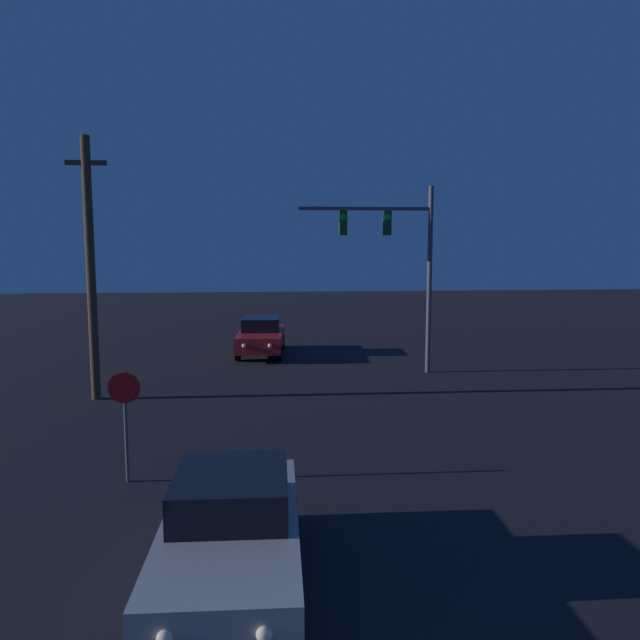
% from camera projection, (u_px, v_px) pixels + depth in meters
% --- Properties ---
extents(car_near, '(2.03, 4.66, 1.62)m').
position_uv_depth(car_near, '(231.00, 531.00, 8.82)').
color(car_near, '#99999E').
rests_on(car_near, ground_plane).
extents(car_far, '(2.19, 4.72, 1.62)m').
position_uv_depth(car_far, '(261.00, 336.00, 27.20)').
color(car_far, '#B21E1E').
rests_on(car_far, ground_plane).
extents(traffic_signal_mast, '(4.96, 0.30, 6.93)m').
position_uv_depth(traffic_signal_mast, '(398.00, 251.00, 22.92)').
color(traffic_signal_mast, '#4C4C51').
rests_on(traffic_signal_mast, ground_plane).
extents(stop_sign, '(0.64, 0.07, 2.29)m').
position_uv_depth(stop_sign, '(125.00, 407.00, 12.58)').
color(stop_sign, '#4C4C51').
rests_on(stop_sign, ground_plane).
extents(utility_pole, '(1.20, 0.28, 8.06)m').
position_uv_depth(utility_pole, '(91.00, 267.00, 19.04)').
color(utility_pole, '#4C3823').
rests_on(utility_pole, ground_plane).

